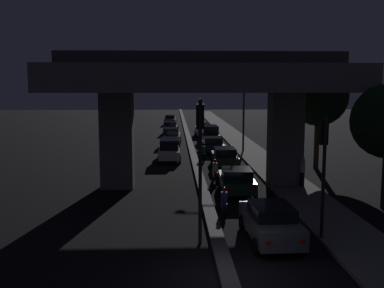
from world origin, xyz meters
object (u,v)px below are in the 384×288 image
(car_white_lead_oncoming, at_px, (169,150))
(car_silver_third_oncoming, at_px, (170,128))
(car_dark_blue_fourth, at_px, (212,144))
(traffic_light_left_of_median, at_px, (200,146))
(car_white_sixth, at_px, (203,130))
(traffic_light_right_of_median, at_px, (323,156))
(car_grey_lead, at_px, (270,222))
(motorcycle_black_filtering_far, at_px, (203,154))
(pedestrian_on_sidewalk, at_px, (302,171))
(car_dark_green_third, at_px, (225,157))
(motorcycle_blue_filtering_near, at_px, (224,203))
(motorcycle_red_filtering_mid, at_px, (215,172))
(car_silver_second_oncoming, at_px, (172,136))
(car_black_fifth, at_px, (210,133))
(street_lamp, at_px, (240,102))
(car_silver_fourth_oncoming, at_px, (170,120))
(car_dark_green_second, at_px, (237,180))

(car_white_lead_oncoming, relative_size, car_silver_third_oncoming, 1.10)
(car_dark_blue_fourth, relative_size, car_silver_third_oncoming, 1.04)
(traffic_light_left_of_median, distance_m, car_white_sixth, 37.36)
(traffic_light_right_of_median, bearing_deg, car_grey_lead, 179.30)
(motorcycle_black_filtering_far, distance_m, pedestrian_on_sidewalk, 11.32)
(car_grey_lead, height_order, car_dark_green_third, car_grey_lead)
(car_silver_third_oncoming, bearing_deg, motorcycle_blue_filtering_near, 5.98)
(motorcycle_red_filtering_mid, relative_size, pedestrian_on_sidewalk, 1.03)
(car_silver_third_oncoming, bearing_deg, car_silver_second_oncoming, 2.76)
(car_dark_blue_fourth, bearing_deg, motorcycle_blue_filtering_near, 174.00)
(motorcycle_black_filtering_far, height_order, pedestrian_on_sidewalk, pedestrian_on_sidewalk)
(car_black_fifth, distance_m, car_silver_second_oncoming, 4.69)
(car_dark_green_third, xyz_separation_m, car_white_sixth, (-0.33, 20.66, 0.03))
(car_dark_green_third, height_order, car_dark_blue_fourth, car_dark_green_third)
(car_white_lead_oncoming, distance_m, car_silver_second_oncoming, 9.66)
(motorcycle_red_filtering_mid, bearing_deg, car_grey_lead, -176.25)
(traffic_light_left_of_median, distance_m, pedestrian_on_sidewalk, 11.43)
(street_lamp, height_order, car_silver_fourth_oncoming, street_lamp)
(street_lamp, relative_size, car_silver_second_oncoming, 1.72)
(car_white_lead_oncoming, relative_size, motorcycle_black_filtering_far, 2.42)
(traffic_light_right_of_median, xyz_separation_m, motorcycle_black_filtering_far, (-3.42, 18.93, -2.79))
(traffic_light_left_of_median, xyz_separation_m, pedestrian_on_sidewalk, (6.62, 8.91, -2.74))
(traffic_light_left_of_median, xyz_separation_m, car_grey_lead, (2.79, 0.03, -3.02))
(traffic_light_left_of_median, height_order, car_white_lead_oncoming, traffic_light_left_of_median)
(traffic_light_left_of_median, relative_size, car_white_lead_oncoming, 1.24)
(car_white_lead_oncoming, height_order, motorcycle_black_filtering_far, car_white_lead_oncoming)
(street_lamp, height_order, pedestrian_on_sidewalk, street_lamp)
(car_grey_lead, distance_m, motorcycle_red_filtering_mid, 11.07)
(car_white_sixth, bearing_deg, car_silver_second_oncoming, 154.62)
(car_white_sixth, relative_size, car_silver_third_oncoming, 0.95)
(car_dark_green_third, relative_size, pedestrian_on_sidewalk, 2.38)
(car_silver_second_oncoming, relative_size, pedestrian_on_sidewalk, 2.48)
(pedestrian_on_sidewalk, bearing_deg, motorcycle_blue_filtering_near, -135.82)
(street_lamp, height_order, motorcycle_red_filtering_mid, street_lamp)
(car_silver_second_oncoming, xyz_separation_m, motorcycle_black_filtering_far, (2.57, -10.23, -0.30))
(street_lamp, relative_size, car_silver_third_oncoming, 1.86)
(car_white_sixth, height_order, car_silver_second_oncoming, car_silver_second_oncoming)
(car_silver_second_oncoming, distance_m, motorcycle_red_filtering_mid, 18.34)
(car_black_fifth, xyz_separation_m, motorcycle_black_filtering_far, (-1.52, -12.51, -0.32))
(traffic_light_left_of_median, bearing_deg, pedestrian_on_sidewalk, 53.36)
(street_lamp, height_order, car_silver_second_oncoming, street_lamp)
(car_grey_lead, bearing_deg, car_black_fifth, -1.98)
(car_dark_blue_fourth, height_order, car_silver_second_oncoming, car_silver_second_oncoming)
(car_dark_green_third, height_order, car_black_fifth, car_black_fifth)
(car_dark_green_second, bearing_deg, car_black_fifth, 1.50)
(car_grey_lead, bearing_deg, street_lamp, -7.11)
(car_white_sixth, bearing_deg, car_dark_blue_fourth, 179.60)
(motorcycle_black_filtering_far, bearing_deg, pedestrian_on_sidewalk, -152.42)
(car_dark_green_second, distance_m, car_dark_green_third, 8.53)
(car_silver_fourth_oncoming, bearing_deg, car_dark_blue_fourth, 10.58)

